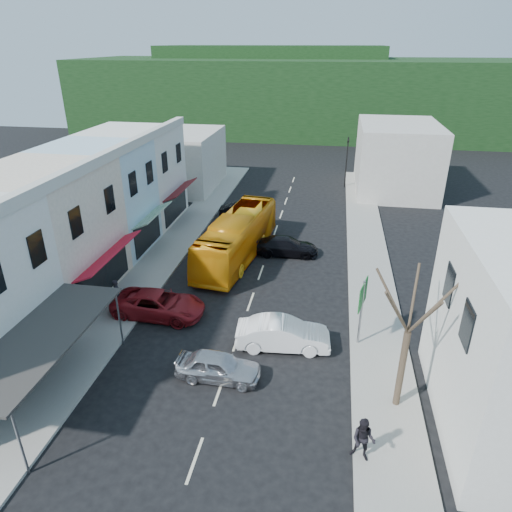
# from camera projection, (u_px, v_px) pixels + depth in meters

# --- Properties ---
(ground) EXTENTS (120.00, 120.00, 0.00)m
(ground) POSITION_uv_depth(u_px,v_px,m) (237.00, 339.00, 24.69)
(ground) COLOR black
(ground) RESTS_ON ground
(sidewalk_left) EXTENTS (3.00, 52.00, 0.15)m
(sidewalk_left) POSITION_uv_depth(u_px,v_px,m) (168.00, 252.00, 34.72)
(sidewalk_left) COLOR gray
(sidewalk_left) RESTS_ON ground
(sidewalk_right) EXTENTS (3.00, 52.00, 0.15)m
(sidewalk_right) POSITION_uv_depth(u_px,v_px,m) (369.00, 267.00, 32.43)
(sidewalk_right) COLOR gray
(sidewalk_right) RESTS_ON ground
(shopfront_row) EXTENTS (8.25, 30.00, 8.00)m
(shopfront_row) POSITION_uv_depth(u_px,v_px,m) (62.00, 223.00, 29.35)
(shopfront_row) COLOR silver
(shopfront_row) RESTS_ON ground
(distant_block_left) EXTENTS (8.00, 10.00, 6.00)m
(distant_block_left) POSITION_uv_depth(u_px,v_px,m) (180.00, 160.00, 49.32)
(distant_block_left) COLOR #B7B2A8
(distant_block_left) RESTS_ON ground
(distant_block_right) EXTENTS (8.00, 12.00, 7.00)m
(distant_block_right) POSITION_uv_depth(u_px,v_px,m) (396.00, 157.00, 48.27)
(distant_block_right) COLOR #B7B2A8
(distant_block_right) RESTS_ON ground
(hillside) EXTENTS (80.00, 26.00, 14.00)m
(hillside) POSITION_uv_depth(u_px,v_px,m) (304.00, 91.00, 80.09)
(hillside) COLOR black
(hillside) RESTS_ON ground
(bus) EXTENTS (3.92, 11.82, 3.10)m
(bus) POSITION_uv_depth(u_px,v_px,m) (237.00, 238.00, 33.48)
(bus) COLOR orange
(bus) RESTS_ON ground
(car_silver) EXTENTS (4.45, 1.92, 1.40)m
(car_silver) POSITION_uv_depth(u_px,v_px,m) (218.00, 366.00, 21.55)
(car_silver) COLOR #B8B8BD
(car_silver) RESTS_ON ground
(car_white) EXTENTS (4.54, 2.18, 1.40)m
(car_white) POSITION_uv_depth(u_px,v_px,m) (283.00, 336.00, 23.76)
(car_white) COLOR white
(car_white) RESTS_ON ground
(car_red) EXTENTS (4.67, 2.08, 1.40)m
(car_red) POSITION_uv_depth(u_px,v_px,m) (159.00, 305.00, 26.55)
(car_red) COLOR maroon
(car_red) RESTS_ON ground
(car_black_near) EXTENTS (4.60, 2.10, 1.40)m
(car_black_near) POSITION_uv_depth(u_px,v_px,m) (286.00, 246.00, 34.22)
(car_black_near) COLOR black
(car_black_near) RESTS_ON ground
(car_black_far) EXTENTS (4.55, 2.20, 1.40)m
(car_black_far) POSITION_uv_depth(u_px,v_px,m) (241.00, 210.00, 41.46)
(car_black_far) COLOR black
(car_black_far) RESTS_ON ground
(pedestrian_left) EXTENTS (0.57, 0.69, 1.70)m
(pedestrian_left) POSITION_uv_depth(u_px,v_px,m) (117.00, 295.00, 27.03)
(pedestrian_left) COLOR black
(pedestrian_left) RESTS_ON sidewalk_left
(pedestrian_right) EXTENTS (0.80, 0.62, 1.70)m
(pedestrian_right) POSITION_uv_depth(u_px,v_px,m) (363.00, 442.00, 17.11)
(pedestrian_right) COLOR black
(pedestrian_right) RESTS_ON sidewalk_right
(direction_sign) EXTENTS (1.04, 1.82, 3.84)m
(direction_sign) POSITION_uv_depth(u_px,v_px,m) (361.00, 314.00, 23.42)
(direction_sign) COLOR #0F511C
(direction_sign) RESTS_ON ground
(street_tree) EXTENTS (3.22, 3.22, 7.80)m
(street_tree) POSITION_uv_depth(u_px,v_px,m) (408.00, 332.00, 18.51)
(street_tree) COLOR #34281D
(street_tree) RESTS_ON ground
(traffic_signal) EXTENTS (1.02, 1.33, 5.46)m
(traffic_signal) POSITION_uv_depth(u_px,v_px,m) (346.00, 162.00, 49.44)
(traffic_signal) COLOR black
(traffic_signal) RESTS_ON ground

